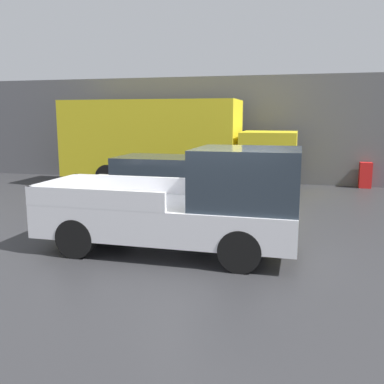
# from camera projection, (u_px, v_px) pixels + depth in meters

# --- Properties ---
(ground_plane) EXTENTS (60.00, 60.00, 0.00)m
(ground_plane) POSITION_uv_depth(u_px,v_px,m) (219.00, 255.00, 8.61)
(ground_plane) COLOR #2D2D30
(building_wall) EXTENTS (28.00, 0.15, 4.38)m
(building_wall) POSITION_uv_depth(u_px,v_px,m) (265.00, 130.00, 17.53)
(building_wall) COLOR #56565B
(building_wall) RESTS_ON ground
(pickup_truck) EXTENTS (5.22, 1.95, 2.15)m
(pickup_truck) POSITION_uv_depth(u_px,v_px,m) (192.00, 205.00, 8.57)
(pickup_truck) COLOR silver
(pickup_truck) RESTS_ON ground
(car) EXTENTS (4.58, 1.94, 1.66)m
(car) POSITION_uv_depth(u_px,v_px,m) (161.00, 186.00, 11.87)
(car) COLOR silver
(car) RESTS_ON ground
(delivery_truck) EXTENTS (8.82, 2.41, 3.35)m
(delivery_truck) POSITION_uv_depth(u_px,v_px,m) (168.00, 141.00, 16.38)
(delivery_truck) COLOR gold
(delivery_truck) RESTS_ON ground
(newspaper_box) EXTENTS (0.45, 0.40, 0.99)m
(newspaper_box) POSITION_uv_depth(u_px,v_px,m) (365.00, 175.00, 16.55)
(newspaper_box) COLOR red
(newspaper_box) RESTS_ON ground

